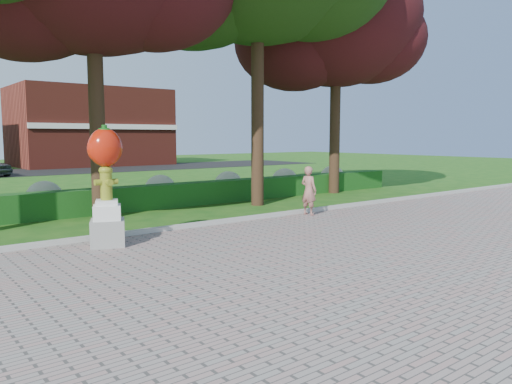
# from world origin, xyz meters

# --- Properties ---
(ground) EXTENTS (100.00, 100.00, 0.00)m
(ground) POSITION_xyz_m (0.00, 0.00, 0.00)
(ground) COLOR #1A5014
(ground) RESTS_ON ground
(walkway) EXTENTS (40.00, 14.00, 0.04)m
(walkway) POSITION_xyz_m (0.00, -4.00, 0.02)
(walkway) COLOR gray
(walkway) RESTS_ON ground
(curb) EXTENTS (40.00, 0.18, 0.15)m
(curb) POSITION_xyz_m (0.00, 3.00, 0.07)
(curb) COLOR #ADADA5
(curb) RESTS_ON ground
(lawn_hedge) EXTENTS (24.00, 0.70, 0.80)m
(lawn_hedge) POSITION_xyz_m (0.00, 7.00, 0.40)
(lawn_hedge) COLOR #133F12
(lawn_hedge) RESTS_ON ground
(hydrangea_row) EXTENTS (20.10, 1.10, 0.99)m
(hydrangea_row) POSITION_xyz_m (0.57, 8.00, 0.55)
(hydrangea_row) COLOR #B8C596
(hydrangea_row) RESTS_ON ground
(street) EXTENTS (50.00, 8.00, 0.02)m
(street) POSITION_xyz_m (0.00, 28.00, 0.01)
(street) COLOR black
(street) RESTS_ON ground
(building_right) EXTENTS (12.00, 8.00, 6.40)m
(building_right) POSITION_xyz_m (8.00, 34.00, 3.20)
(building_right) COLOR maroon
(building_right) RESTS_ON ground
(tree_far_right) EXTENTS (7.88, 6.72, 10.21)m
(tree_far_right) POSITION_xyz_m (8.40, 6.58, 6.97)
(tree_far_right) COLOR black
(tree_far_right) RESTS_ON ground
(hydrant_sculpture) EXTENTS (0.93, 0.93, 2.62)m
(hydrant_sculpture) POSITION_xyz_m (-3.27, 2.24, 1.43)
(hydrant_sculpture) COLOR gray
(hydrant_sculpture) RESTS_ON walkway
(woman) EXTENTS (0.42, 0.59, 1.49)m
(woman) POSITION_xyz_m (3.18, 2.60, 0.78)
(woman) COLOR #9E645A
(woman) RESTS_ON walkway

